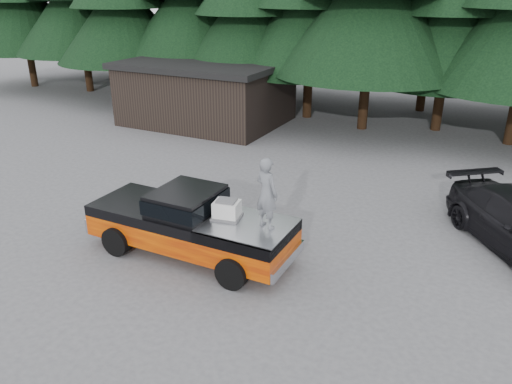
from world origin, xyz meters
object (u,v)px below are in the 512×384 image
at_px(man_on_bed, 267,193).
at_px(utility_building, 206,92).
at_px(air_compressor, 227,210).
at_px(pickup_truck, 191,233).

distance_m(man_on_bed, utility_building, 15.84).
height_order(air_compressor, utility_building, utility_building).
distance_m(pickup_truck, air_compressor, 1.43).
distance_m(air_compressor, man_on_bed, 1.36).
xyz_separation_m(man_on_bed, utility_building, (-9.67, 12.54, -0.59)).
bearing_deg(air_compressor, utility_building, 113.33).
bearing_deg(utility_building, air_compressor, -55.85).
height_order(air_compressor, man_on_bed, man_on_bed).
height_order(pickup_truck, man_on_bed, man_on_bed).
xyz_separation_m(pickup_truck, man_on_bed, (2.28, 0.10, 1.59)).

